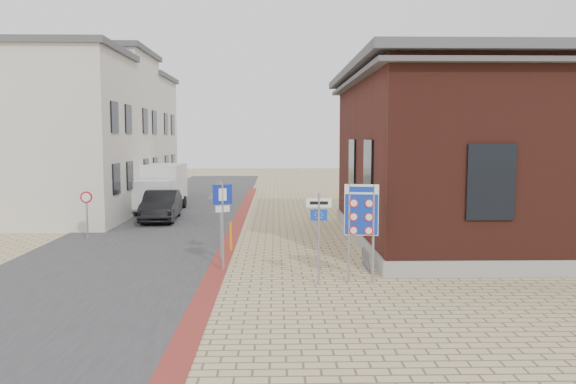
# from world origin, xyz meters

# --- Properties ---
(ground) EXTENTS (120.00, 120.00, 0.00)m
(ground) POSITION_xyz_m (0.00, 0.00, 0.00)
(ground) COLOR tan
(ground) RESTS_ON ground
(road_strip) EXTENTS (7.00, 60.00, 0.02)m
(road_strip) POSITION_xyz_m (-5.50, 15.00, 0.01)
(road_strip) COLOR #38383A
(road_strip) RESTS_ON ground
(curb_strip) EXTENTS (0.60, 40.00, 0.02)m
(curb_strip) POSITION_xyz_m (-2.00, 10.00, 0.01)
(curb_strip) COLOR maroon
(curb_strip) RESTS_ON ground
(brick_building) EXTENTS (13.00, 13.00, 6.80)m
(brick_building) POSITION_xyz_m (8.99, 7.00, 3.49)
(brick_building) COLOR gray
(brick_building) RESTS_ON ground
(townhouse_near) EXTENTS (7.40, 6.40, 8.30)m
(townhouse_near) POSITION_xyz_m (-10.99, 12.00, 4.17)
(townhouse_near) COLOR silver
(townhouse_near) RESTS_ON ground
(townhouse_mid) EXTENTS (7.40, 6.40, 9.10)m
(townhouse_mid) POSITION_xyz_m (-10.99, 18.00, 4.57)
(townhouse_mid) COLOR silver
(townhouse_mid) RESTS_ON ground
(townhouse_far) EXTENTS (7.40, 6.40, 8.30)m
(townhouse_far) POSITION_xyz_m (-10.99, 24.00, 4.17)
(townhouse_far) COLOR silver
(townhouse_far) RESTS_ON ground
(bike_rack) EXTENTS (0.08, 1.80, 0.60)m
(bike_rack) POSITION_xyz_m (2.65, 2.20, 0.26)
(bike_rack) COLOR slate
(bike_rack) RESTS_ON ground
(sedan) EXTENTS (1.82, 4.56, 1.48)m
(sedan) POSITION_xyz_m (-5.82, 12.61, 0.74)
(sedan) COLOR black
(sedan) RESTS_ON ground
(box_truck) EXTENTS (2.21, 4.98, 2.58)m
(box_truck) POSITION_xyz_m (-6.50, 16.20, 1.33)
(box_truck) COLOR slate
(box_truck) RESTS_ON ground
(border_sign) EXTENTS (0.95, 0.20, 2.79)m
(border_sign) POSITION_xyz_m (2.20, 0.50, 2.00)
(border_sign) COLOR gray
(border_sign) RESTS_ON ground
(essen_sign) EXTENTS (0.69, 0.07, 2.57)m
(essen_sign) POSITION_xyz_m (1.00, 0.30, 1.71)
(essen_sign) COLOR gray
(essen_sign) RESTS_ON ground
(parking_sign) EXTENTS (0.57, 0.26, 2.74)m
(parking_sign) POSITION_xyz_m (-1.80, 2.00, 1.89)
(parking_sign) COLOR gray
(parking_sign) RESTS_ON ground
(yield_sign) EXTENTS (0.97, 0.09, 2.72)m
(yield_sign) POSITION_xyz_m (-2.00, 3.50, 2.10)
(yield_sign) COLOR gray
(yield_sign) RESTS_ON ground
(speed_sign) EXTENTS (0.47, 0.07, 1.98)m
(speed_sign) POSITION_xyz_m (-7.60, 7.05, 1.29)
(speed_sign) COLOR gray
(speed_sign) RESTS_ON ground
(bollard) EXTENTS (0.10, 0.10, 1.06)m
(bollard) POSITION_xyz_m (-1.80, 5.00, 0.53)
(bollard) COLOR orange
(bollard) RESTS_ON ground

